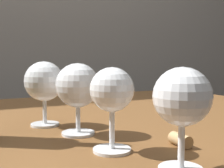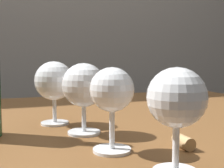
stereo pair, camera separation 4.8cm
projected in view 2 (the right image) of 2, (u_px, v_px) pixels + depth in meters
dining_table at (93, 154)px, 0.74m from camera, size 1.33×0.95×0.74m
wine_glass_amber at (177, 100)px, 0.38m from camera, size 0.08×0.08×0.14m
wine_glass_merlot at (112, 92)px, 0.48m from camera, size 0.07×0.07×0.14m
wine_glass_pinot at (84, 86)px, 0.59m from camera, size 0.09×0.09×0.14m
wine_glass_cabernet at (54, 82)px, 0.68m from camera, size 0.09×0.09×0.14m
cork at (183, 142)px, 0.50m from camera, size 0.02×0.04×0.02m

